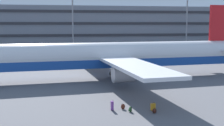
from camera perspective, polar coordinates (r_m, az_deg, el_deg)
name	(u,v)px	position (r m, az deg, el deg)	size (l,w,h in m)	color
ground_plane	(91,78)	(42.94, -4.02, -2.89)	(600.00, 600.00, 0.00)	#5B5B60
terminal_structure	(74,29)	(88.26, -7.24, 6.41)	(121.99, 15.69, 12.49)	slate
airliner	(108,57)	(41.78, -0.76, 1.23)	(43.86, 35.71, 10.46)	silver
light_mast_left	(72,3)	(76.60, -7.48, 11.14)	(1.80, 0.50, 22.12)	gray
suitcase_silver	(112,105)	(27.13, 0.02, -8.01)	(0.24, 0.37, 0.92)	#72388C
suitcase_laid_flat	(153,107)	(27.28, 7.75, -8.17)	(0.46, 0.32, 0.76)	orange
backpack_purple	(130,109)	(26.69, 3.45, -8.74)	(0.34, 0.41, 0.53)	#264C26
backpack_navy	(154,111)	(26.54, 7.99, -8.95)	(0.38, 0.31, 0.49)	#592619
backpack_scuffed	(123,107)	(27.47, 2.09, -8.25)	(0.38, 0.26, 0.54)	#592619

